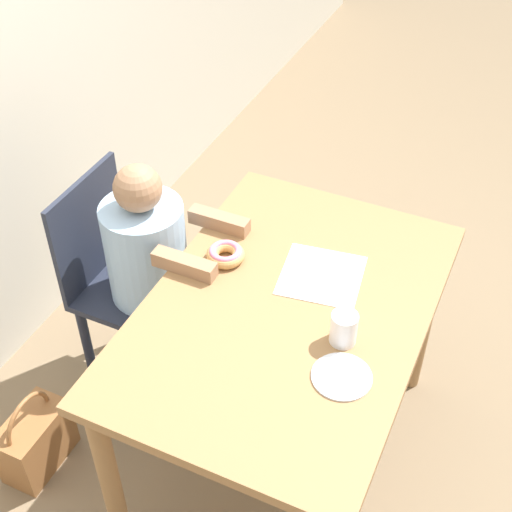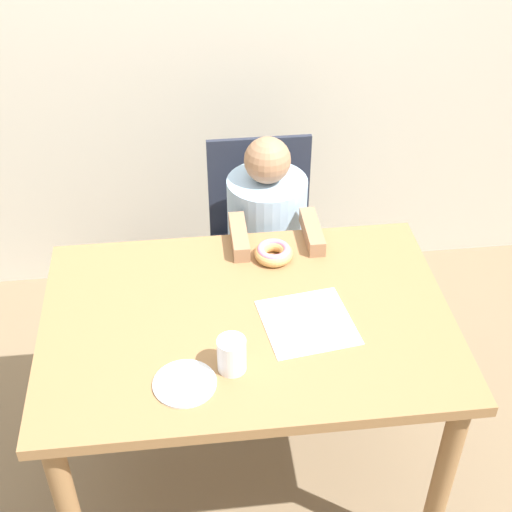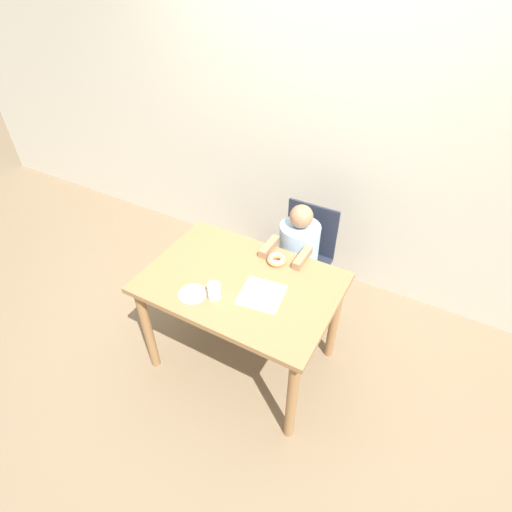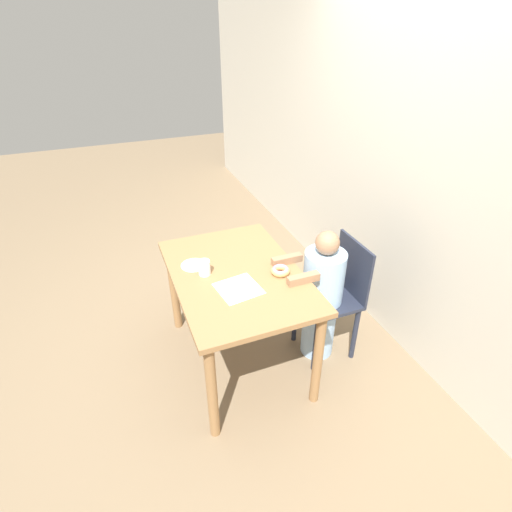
{
  "view_description": "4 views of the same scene",
  "coord_description": "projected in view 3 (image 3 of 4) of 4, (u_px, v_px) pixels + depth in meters",
  "views": [
    {
      "loc": [
        -1.36,
        -0.53,
        2.23
      ],
      "look_at": [
        0.04,
        0.12,
        0.87
      ],
      "focal_mm": 50.0,
      "sensor_mm": 36.0,
      "label": 1
    },
    {
      "loc": [
        -0.14,
        -1.46,
        2.11
      ],
      "look_at": [
        0.04,
        0.12,
        0.87
      ],
      "focal_mm": 50.0,
      "sensor_mm": 36.0,
      "label": 2
    },
    {
      "loc": [
        0.92,
        -1.47,
        2.37
      ],
      "look_at": [
        0.04,
        0.12,
        0.87
      ],
      "focal_mm": 28.0,
      "sensor_mm": 36.0,
      "label": 3
    },
    {
      "loc": [
        1.98,
        -0.65,
        2.17
      ],
      "look_at": [
        0.04,
        0.12,
        0.87
      ],
      "focal_mm": 28.0,
      "sensor_mm": 36.0,
      "label": 4
    }
  ],
  "objects": [
    {
      "name": "child_figure",
      "position": [
        297.0,
        267.0,
        2.86
      ],
      "size": [
        0.28,
        0.46,
        1.0
      ],
      "color": "#99BCE0",
      "rests_on": "ground_plane"
    },
    {
      "name": "ground_plane",
      "position": [
        243.0,
        358.0,
        2.84
      ],
      "size": [
        12.0,
        12.0,
        0.0
      ],
      "primitive_type": "plane",
      "color": "#7A664C"
    },
    {
      "name": "dining_table",
      "position": [
        241.0,
        294.0,
        2.43
      ],
      "size": [
        1.15,
        0.79,
        0.75
      ],
      "color": "olive",
      "rests_on": "ground_plane"
    },
    {
      "name": "napkin",
      "position": [
        261.0,
        295.0,
        2.27
      ],
      "size": [
        0.27,
        0.27,
        0.0
      ],
      "color": "white",
      "rests_on": "dining_table"
    },
    {
      "name": "plate",
      "position": [
        193.0,
        294.0,
        2.27
      ],
      "size": [
        0.16,
        0.16,
        0.01
      ],
      "color": "silver",
      "rests_on": "dining_table"
    },
    {
      "name": "handbag",
      "position": [
        250.0,
        266.0,
        3.42
      ],
      "size": [
        0.26,
        0.14,
        0.34
      ],
      "color": "brown",
      "rests_on": "ground_plane"
    },
    {
      "name": "cup",
      "position": [
        214.0,
        291.0,
        2.23
      ],
      "size": [
        0.07,
        0.07,
        0.1
      ],
      "color": "white",
      "rests_on": "dining_table"
    },
    {
      "name": "donut",
      "position": [
        277.0,
        259.0,
        2.48
      ],
      "size": [
        0.12,
        0.12,
        0.04
      ],
      "color": "tan",
      "rests_on": "dining_table"
    },
    {
      "name": "wall_back",
      "position": [
        325.0,
        130.0,
        2.86
      ],
      "size": [
        8.0,
        0.05,
        2.5
      ],
      "color": "beige",
      "rests_on": "ground_plane"
    },
    {
      "name": "chair",
      "position": [
        303.0,
        260.0,
        2.95
      ],
      "size": [
        0.38,
        0.38,
        0.88
      ],
      "color": "#232838",
      "rests_on": "ground_plane"
    }
  ]
}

